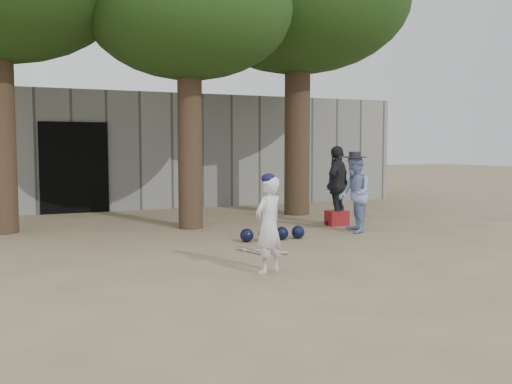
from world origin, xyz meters
name	(u,v)px	position (x,y,z in m)	size (l,w,h in m)	color
ground	(244,274)	(0.00, 0.00, 0.00)	(70.00, 70.00, 0.00)	#937C5E
boy_player	(269,225)	(0.31, -0.06, 0.62)	(0.45, 0.30, 1.24)	silver
spectator_blue	(354,194)	(3.24, 2.42, 0.72)	(0.70, 0.55, 1.44)	#8399CA
spectator_dark	(337,186)	(3.47, 3.39, 0.81)	(0.95, 0.40, 1.62)	black
red_bag	(337,218)	(3.46, 3.38, 0.15)	(0.42, 0.32, 0.30)	maroon
back_building	(107,150)	(0.00, 10.33, 1.50)	(16.00, 5.24, 3.00)	gray
helmet_row	(273,234)	(1.45, 2.20, 0.12)	(1.19, 0.28, 0.23)	black
bat_pile	(258,251)	(0.75, 1.24, 0.03)	(0.58, 0.75, 0.06)	silver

